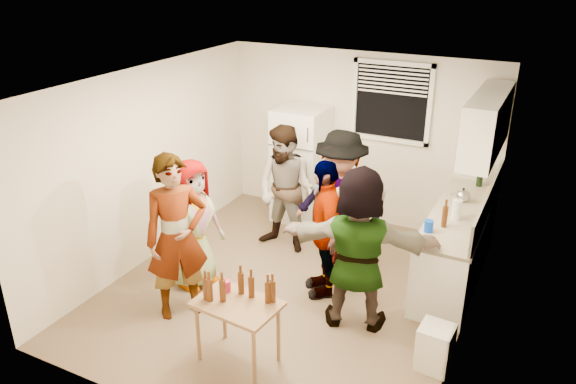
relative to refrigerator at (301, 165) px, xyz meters
The scene contains 23 objects.
room 2.20m from the refrigerator, 68.25° to the right, with size 4.00×4.50×2.50m, color silver, non-canonical shape.
window 1.60m from the refrigerator, 15.38° to the left, with size 1.12×0.10×1.06m, color white, non-canonical shape.
refrigerator is the anchor object (origin of this frame).
counter_lower 2.59m from the refrigerator, 16.59° to the right, with size 0.60×2.20×0.86m, color white.
countertop 2.56m from the refrigerator, 16.59° to the right, with size 0.64×2.22×0.04m, color beige.
backsplash 2.84m from the refrigerator, 14.94° to the right, with size 0.03×2.20×0.36m, color #A9A39B.
upper_cabinets 2.85m from the refrigerator, 11.61° to the right, with size 0.34×1.60×0.70m, color white.
kettle 2.43m from the refrigerator, ahead, with size 0.23×0.19×0.19m, color silver, non-canonical shape.
paper_towel 2.61m from the refrigerator, 21.32° to the right, with size 0.11×0.11×0.24m, color white.
wine_bottle 2.51m from the refrigerator, ahead, with size 0.08×0.08×0.31m, color black.
beer_bottle_counter 2.64m from the refrigerator, 27.26° to the right, with size 0.06×0.06×0.24m, color #47230C.
blue_cup 2.63m from the refrigerator, 32.35° to the right, with size 0.10×0.10×0.13m, color blue.
picture_frame 2.68m from the refrigerator, ahead, with size 0.02×0.16×0.14m, color #EEBF4F.
trash_bin 3.66m from the refrigerator, 43.42° to the right, with size 0.31×0.31×0.46m, color silver.
serving_table 3.46m from the refrigerator, 74.89° to the right, with size 0.80×0.53×0.67m, color brown, non-canonical shape.
beer_bottle_table 3.39m from the refrigerator, 79.30° to the right, with size 0.06×0.06×0.23m, color #47230C.
red_cup 3.20m from the refrigerator, 77.68° to the right, with size 0.09×0.09×0.12m, color #B21D3F.
guest_grey 2.44m from the refrigerator, 98.21° to the right, with size 0.78×1.60×0.51m, color gray.
guest_stripe 2.95m from the refrigerator, 92.52° to the right, with size 0.68×1.87×0.45m, color #141933.
guest_back_left 1.32m from the refrigerator, 75.81° to the right, with size 0.84×1.72×0.65m, color #4F3722.
guest_back_right 1.74m from the refrigerator, 45.66° to the right, with size 1.17×1.81×0.67m, color #3E3E43.
guest_black 2.23m from the refrigerator, 56.92° to the right, with size 0.97×1.66×0.41m, color black.
guest_orange 2.85m from the refrigerator, 51.90° to the right, with size 1.68×1.81×0.53m, color #F09151.
Camera 1 is at (2.57, -5.14, 3.73)m, focal length 35.00 mm.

